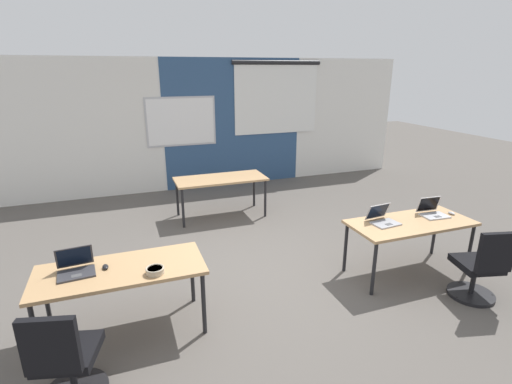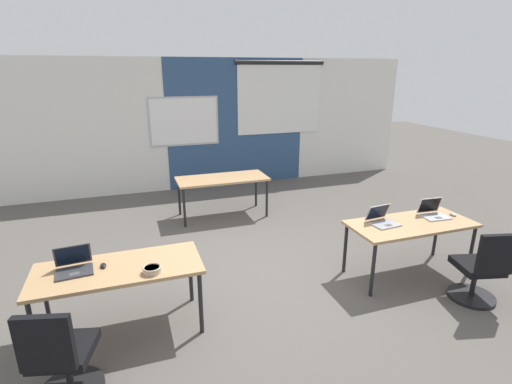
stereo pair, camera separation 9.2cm
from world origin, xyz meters
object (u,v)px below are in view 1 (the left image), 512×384
Objects in this scene: chair_near_left_end at (66,364)px; mouse_near_left_end at (105,267)px; desk_near_right at (410,226)px; laptop_near_left_end at (76,268)px; desk_near_left at (121,274)px; laptop_near_right_inner at (383,219)px; laptop_near_right_end at (432,212)px; chair_near_right_end at (480,270)px; desk_far_center at (221,181)px; mouse_near_right_end at (452,213)px; snack_bowl at (155,270)px.

mouse_near_left_end is at bearing -96.63° from chair_near_left_end.
laptop_near_left_end reaches higher than desk_near_right.
chair_near_left_end reaches higher than desk_near_right.
laptop_near_left_end is (-0.40, 0.06, 0.11)m from desk_near_left.
laptop_near_right_inner is (3.53, 0.03, -0.00)m from laptop_near_left_end.
desk_near_right is 1.74× the size of chair_near_left_end.
laptop_near_right_end is (4.31, 0.02, -0.00)m from laptop_near_left_end.
laptop_near_right_inner reaches higher than chair_near_left_end.
laptop_near_right_inner is at bearing -176.65° from laptop_near_right_end.
chair_near_right_end is (4.23, -0.85, -0.39)m from laptop_near_left_end.
mouse_near_left_end is at bearing -124.43° from desk_far_center.
desk_near_left is 1.74× the size of chair_near_left_end.
mouse_near_right_end is 0.11× the size of chair_near_right_end.
laptop_near_right_inner is (-1.05, 0.07, 0.03)m from mouse_near_right_end.
desk_far_center is 4.49× the size of laptop_near_left_end.
mouse_near_left_end is 4.05m from laptop_near_right_end.
chair_near_right_end is 3.60m from snack_bowl.
desk_near_right and desk_far_center have the same top height.
chair_near_left_end is at bearing -143.75° from snack_bowl.
desk_far_center is 3.34m from snack_bowl.
laptop_near_left_end reaches higher than snack_bowl.
desk_near_left is at bearing -174.91° from laptop_near_right_end.
mouse_near_left_end and mouse_near_right_end have the same top height.
laptop_near_right_inner is (3.59, 0.86, 0.39)m from chair_near_left_end.
laptop_near_left_end is 0.76m from snack_bowl.
laptop_near_right_end reaches higher than laptop_near_right_inner.
laptop_near_right_inner is at bearing -5.03° from laptop_near_left_end.
laptop_near_right_end is at bearing -51.42° from desk_far_center.
chair_near_left_end is 4.47m from laptop_near_right_end.
laptop_near_right_end is at bearing -154.33° from chair_near_left_end.
laptop_near_right_end is 1.97× the size of snack_bowl.
laptop_near_right_end reaches higher than mouse_near_right_end.
laptop_near_left_end is 3.53m from laptop_near_right_inner.
desk_near_left and desk_near_right have the same top height.
laptop_near_right_inner reaches higher than snack_bowl.
laptop_near_right_end is 3.32× the size of mouse_near_right_end.
chair_near_left_end is (-2.20, -3.57, -0.28)m from desk_far_center.
chair_near_left_end is (-0.06, -0.83, -0.39)m from laptop_near_left_end.
desk_near_left is 4.49× the size of laptop_near_left_end.
laptop_near_left_end reaches higher than desk_near_left.
desk_near_left is 1.00× the size of desk_near_right.
desk_far_center is 4.21m from chair_near_left_end.
desk_far_center is at bearing 46.42° from laptop_near_left_end.
desk_far_center is at bearing 132.45° from laptop_near_right_end.
desk_near_left is 0.42m from laptop_near_left_end.
laptop_near_right_inner is at bearing -151.88° from chair_near_left_end.
desk_near_left is 1.74× the size of chair_near_right_end.
laptop_near_right_inner reaches higher than desk_near_left.
mouse_near_left_end is (-3.64, 0.05, 0.08)m from desk_near_right.
mouse_near_right_end is at bearing -6.04° from laptop_near_left_end.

